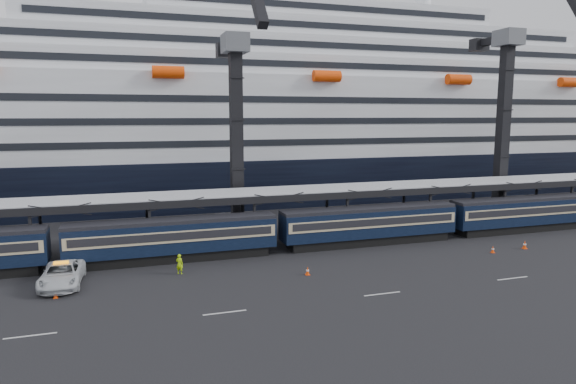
# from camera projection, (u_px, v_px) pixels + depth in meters

# --- Properties ---
(ground) EXTENTS (260.00, 260.00, 0.00)m
(ground) POSITION_uv_depth(u_px,v_px,m) (499.00, 263.00, 46.61)
(ground) COLOR black
(ground) RESTS_ON ground
(train) EXTENTS (133.05, 3.00, 4.05)m
(train) POSITION_uv_depth(u_px,v_px,m) (398.00, 221.00, 54.27)
(train) COLOR black
(train) RESTS_ON ground
(canopy) EXTENTS (130.00, 6.25, 5.53)m
(canopy) POSITION_uv_depth(u_px,v_px,m) (417.00, 186.00, 59.00)
(canopy) COLOR #94989C
(canopy) RESTS_ON ground
(cruise_ship) EXTENTS (214.09, 28.84, 34.00)m
(cruise_ship) POSITION_uv_depth(u_px,v_px,m) (311.00, 121.00, 87.70)
(cruise_ship) COLOR black
(cruise_ship) RESTS_ON ground
(crane_dark_near) EXTENTS (4.50, 17.75, 35.08)m
(crane_dark_near) POSITION_uv_depth(u_px,v_px,m) (237.00, 128.00, 56.21)
(crane_dark_near) COLOR #505258
(crane_dark_near) RESTS_ON ground
(crane_dark_mid) EXTENTS (4.50, 18.24, 39.64)m
(crane_dark_mid) POSITION_uv_depth(u_px,v_px,m) (506.00, 115.00, 65.76)
(crane_dark_mid) COLOR #505258
(crane_dark_mid) RESTS_ON ground
(pickup_truck) EXTENTS (3.28, 6.58, 1.79)m
(pickup_truck) POSITION_uv_depth(u_px,v_px,m) (62.00, 275.00, 40.35)
(pickup_truck) COLOR silver
(pickup_truck) RESTS_ON ground
(worker) EXTENTS (0.75, 0.68, 1.72)m
(worker) POSITION_uv_depth(u_px,v_px,m) (180.00, 264.00, 43.34)
(worker) COLOR #B0EB0C
(worker) RESTS_ON ground
(traffic_cone_a) EXTENTS (0.34, 0.34, 0.68)m
(traffic_cone_a) POSITION_uv_depth(u_px,v_px,m) (55.00, 294.00, 37.66)
(traffic_cone_a) COLOR #FF4308
(traffic_cone_a) RESTS_ON ground
(traffic_cone_b) EXTENTS (0.36, 0.36, 0.72)m
(traffic_cone_b) POSITION_uv_depth(u_px,v_px,m) (58.00, 277.00, 41.37)
(traffic_cone_b) COLOR #FF4308
(traffic_cone_b) RESTS_ON ground
(traffic_cone_c) EXTENTS (0.36, 0.36, 0.73)m
(traffic_cone_c) POSITION_uv_depth(u_px,v_px,m) (308.00, 271.00, 43.13)
(traffic_cone_c) COLOR #FF4308
(traffic_cone_c) RESTS_ON ground
(traffic_cone_d) EXTENTS (0.35, 0.35, 0.71)m
(traffic_cone_d) POSITION_uv_depth(u_px,v_px,m) (493.00, 249.00, 50.10)
(traffic_cone_d) COLOR #FF4308
(traffic_cone_d) RESTS_ON ground
(traffic_cone_e) EXTENTS (0.42, 0.42, 0.85)m
(traffic_cone_e) POSITION_uv_depth(u_px,v_px,m) (525.00, 245.00, 51.60)
(traffic_cone_e) COLOR #FF4308
(traffic_cone_e) RESTS_ON ground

